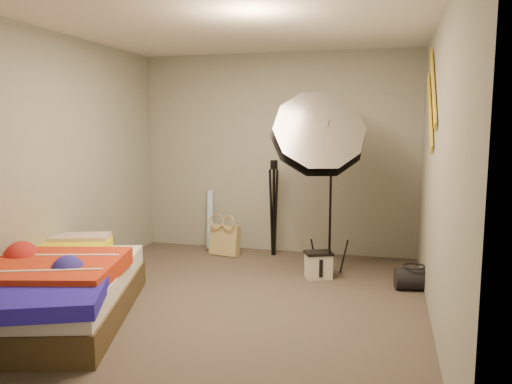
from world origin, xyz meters
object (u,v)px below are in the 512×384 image
(wrapping_roll, at_px, (210,220))
(camera_tripod, at_px, (274,201))
(bed, at_px, (47,288))
(photo_umbrella, at_px, (317,137))
(tote_bag, at_px, (225,240))
(camera_case, at_px, (318,266))
(duffel_bag, at_px, (414,279))

(wrapping_roll, bearing_deg, camera_tripod, -8.91)
(bed, relative_size, photo_umbrella, 1.06)
(tote_bag, xyz_separation_m, camera_case, (1.26, -0.65, -0.06))
(tote_bag, distance_m, duffel_bag, 2.36)
(wrapping_roll, xyz_separation_m, bed, (-0.47, -2.64, -0.11))
(duffel_bag, height_order, bed, bed)
(wrapping_roll, relative_size, bed, 0.34)
(wrapping_roll, relative_size, photo_umbrella, 0.36)
(photo_umbrella, bearing_deg, duffel_bag, -10.06)
(duffel_bag, bearing_deg, photo_umbrella, 160.52)
(wrapping_roll, xyz_separation_m, duffel_bag, (2.52, -1.07, -0.27))
(tote_bag, relative_size, duffel_bag, 1.05)
(photo_umbrella, bearing_deg, bed, -138.76)
(wrapping_roll, bearing_deg, camera_case, -30.97)
(bed, xyz_separation_m, camera_tripod, (1.36, 2.50, 0.41))
(camera_case, bearing_deg, wrapping_roll, 125.57)
(tote_bag, distance_m, wrapping_roll, 0.46)
(duffel_bag, bearing_deg, tote_bag, 151.15)
(photo_umbrella, bearing_deg, camera_case, -46.49)
(bed, bearing_deg, camera_tripod, 61.43)
(camera_tripod, bearing_deg, camera_case, -49.94)
(bed, bearing_deg, camera_case, 40.03)
(photo_umbrella, xyz_separation_m, camera_tripod, (-0.63, 0.76, -0.81))
(camera_case, height_order, duffel_bag, camera_case)
(camera_case, height_order, photo_umbrella, photo_umbrella)
(duffel_bag, distance_m, bed, 3.38)
(bed, bearing_deg, tote_bag, 71.84)
(tote_bag, distance_m, photo_umbrella, 1.88)
(tote_bag, height_order, bed, bed)
(wrapping_roll, height_order, bed, wrapping_roll)
(bed, bearing_deg, photo_umbrella, 41.24)
(bed, height_order, photo_umbrella, photo_umbrella)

